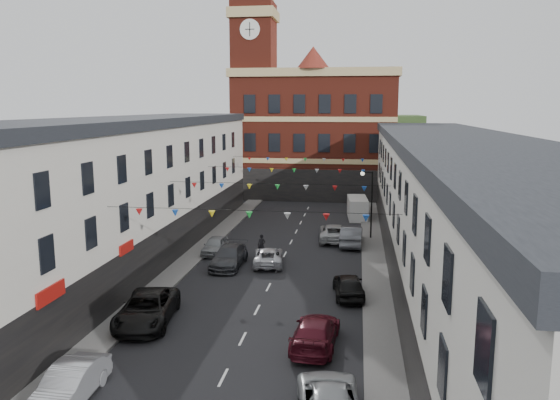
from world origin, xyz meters
The scene contains 21 objects.
ground centered at (0.00, 0.00, 0.00)m, with size 160.00×160.00×0.00m, color black.
pavement_left centered at (-6.90, 2.00, 0.07)m, with size 1.80×64.00×0.15m, color #605E5B.
pavement_right centered at (6.90, 2.00, 0.07)m, with size 1.80×64.00×0.15m, color #605E5B.
terrace_left centered at (-11.78, 1.00, 5.35)m, with size 8.40×56.00×10.70m.
terrace_right centered at (11.78, 1.00, 4.85)m, with size 8.40×56.00×9.70m.
civic_building centered at (0.00, 37.95, 8.14)m, with size 20.60×13.30×18.50m.
clock_tower centered at (-7.50, 35.00, 14.93)m, with size 5.60×5.60×30.00m.
distant_hill centered at (-4.00, 62.00, 5.00)m, with size 40.00×14.00×10.00m, color #304B23.
street_lamp centered at (6.55, 14.00, 3.90)m, with size 1.10×0.36×6.00m.
car_left_b centered at (-5.50, -14.76, 0.74)m, with size 1.57×4.49×1.48m, color #9C9EA4.
car_left_c centered at (-5.50, -6.75, 0.81)m, with size 2.68×5.81×1.61m, color black.
car_left_d centered at (-3.60, 4.16, 0.74)m, with size 2.08×5.12×1.49m, color #383A3F.
car_left_e centered at (-5.50, 7.48, 0.67)m, with size 1.58×3.92×1.34m, color #92969A.
car_right_b centered at (4.67, -14.43, 0.71)m, with size 2.35×5.10×1.42m, color #979B9E.
car_right_c centered at (3.69, -8.32, 0.73)m, with size 2.05×5.05×1.46m, color #4E0F1C.
car_right_d centered at (5.16, -1.05, 0.74)m, with size 1.74×4.32×1.47m, color black.
car_right_e centered at (5.14, 11.65, 0.82)m, with size 1.74×5.00×1.65m, color #57595F.
car_right_f centered at (3.60, 13.03, 0.73)m, with size 2.43×5.27×1.46m, color #ABADB0.
moving_car centered at (-0.84, 5.07, 0.63)m, with size 2.11×4.57×1.27m, color silver.
white_van centered at (5.60, 23.03, 1.09)m, with size 1.89×4.91×2.17m, color silver.
pedestrian centered at (-1.72, 7.20, 0.88)m, with size 0.64×0.42×1.76m, color black.
Camera 1 is at (5.52, -33.27, 11.54)m, focal length 35.00 mm.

